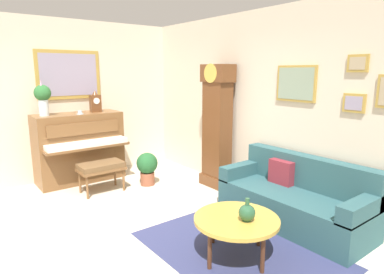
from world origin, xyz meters
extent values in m
cube|color=beige|center=(0.00, 0.00, -0.05)|extent=(6.40, 6.00, 0.10)
cube|color=beige|center=(-2.60, 0.00, 1.40)|extent=(0.10, 4.90, 2.80)
cube|color=#B28E3D|center=(-2.54, 0.39, 1.85)|extent=(0.03, 1.10, 0.84)
cube|color=#998EA8|center=(-2.52, 0.39, 1.85)|extent=(0.01, 0.98, 0.72)
cube|color=beige|center=(0.00, 2.40, 1.40)|extent=(5.30, 0.10, 2.80)
cube|color=#B28E3D|center=(1.55, 2.33, 1.55)|extent=(0.26, 0.03, 0.22)
cube|color=#998EA8|center=(1.55, 2.32, 1.55)|extent=(0.20, 0.01, 0.16)
cube|color=#B28E3D|center=(0.75, 2.33, 1.75)|extent=(0.60, 0.03, 0.48)
cube|color=gray|center=(0.75, 2.32, 1.75)|extent=(0.54, 0.01, 0.42)
cube|color=#B28E3D|center=(1.55, 2.33, 2.00)|extent=(0.24, 0.03, 0.20)
cube|color=tan|center=(1.55, 2.32, 2.00)|extent=(0.18, 0.01, 0.14)
cube|color=navy|center=(1.13, 0.91, 0.00)|extent=(2.10, 1.50, 0.01)
cube|color=brown|center=(-2.25, 0.39, 0.60)|extent=(0.60, 1.44, 1.20)
cube|color=brown|center=(-1.82, 0.39, 0.68)|extent=(0.28, 1.38, 0.04)
cube|color=white|center=(-1.82, 0.39, 0.74)|extent=(0.26, 1.32, 0.08)
cube|color=brown|center=(-1.93, 0.39, 0.98)|extent=(0.03, 1.20, 0.20)
cube|color=brown|center=(-1.46, 0.45, 0.38)|extent=(0.42, 0.70, 0.04)
cube|color=brown|center=(-1.46, 0.45, 0.44)|extent=(0.40, 0.68, 0.08)
cylinder|color=brown|center=(-1.30, 0.15, 0.18)|extent=(0.04, 0.04, 0.36)
cylinder|color=brown|center=(-1.30, 0.75, 0.18)|extent=(0.04, 0.04, 0.36)
cylinder|color=brown|center=(-1.62, 0.15, 0.18)|extent=(0.04, 0.04, 0.36)
cylinder|color=brown|center=(-1.62, 0.75, 0.18)|extent=(0.04, 0.04, 0.36)
cube|color=brown|center=(-0.57, 2.12, 0.09)|extent=(0.52, 0.34, 0.18)
cube|color=brown|center=(-0.57, 2.12, 0.89)|extent=(0.44, 0.28, 1.78)
cube|color=brown|center=(-0.57, 2.12, 1.88)|extent=(0.52, 0.32, 0.28)
cylinder|color=gold|center=(-0.57, 1.97, 1.88)|extent=(0.30, 0.02, 0.30)
cylinder|color=gold|center=(-0.57, 2.07, 0.95)|extent=(0.03, 0.03, 0.70)
cube|color=#2D565B|center=(1.09, 1.92, 0.21)|extent=(1.90, 0.80, 0.42)
cube|color=#2D565B|center=(1.09, 2.22, 0.62)|extent=(1.90, 0.20, 0.44)
cube|color=#2D565B|center=(0.23, 1.92, 0.50)|extent=(0.18, 0.80, 0.20)
cube|color=#2D565B|center=(1.95, 1.92, 0.50)|extent=(0.18, 0.80, 0.20)
cube|color=maroon|center=(0.79, 2.06, 0.58)|extent=(0.34, 0.12, 0.32)
cylinder|color=gold|center=(1.21, 0.80, 0.42)|extent=(0.88, 0.88, 0.04)
torus|color=#4C2B19|center=(1.21, 0.80, 0.42)|extent=(0.88, 0.88, 0.04)
cylinder|color=#4C2B19|center=(1.21, 1.16, 0.20)|extent=(0.04, 0.04, 0.40)
cylinder|color=#4C2B19|center=(1.57, 0.80, 0.20)|extent=(0.04, 0.04, 0.40)
cylinder|color=#4C2B19|center=(1.21, 0.44, 0.20)|extent=(0.04, 0.04, 0.40)
cylinder|color=#4C2B19|center=(0.85, 0.80, 0.20)|extent=(0.04, 0.04, 0.40)
cube|color=brown|center=(-2.23, 0.72, 1.35)|extent=(0.12, 0.18, 0.30)
cylinder|color=white|center=(-2.17, 0.72, 1.40)|extent=(0.01, 0.11, 0.11)
cone|color=brown|center=(-2.23, 0.72, 1.54)|extent=(0.10, 0.10, 0.08)
cylinder|color=silver|center=(-2.23, -0.14, 1.33)|extent=(0.15, 0.15, 0.26)
sphere|color=#2D6B33|center=(-2.23, -0.14, 1.57)|extent=(0.26, 0.26, 0.26)
cone|color=#D199B7|center=(-2.20, -0.16, 1.70)|extent=(0.06, 0.06, 0.16)
cylinder|color=#ADC6D6|center=(-2.10, 0.39, 1.20)|extent=(0.12, 0.12, 0.01)
cylinder|color=#ADC6D6|center=(-2.10, 0.39, 1.23)|extent=(0.08, 0.08, 0.06)
cylinder|color=#234C33|center=(1.32, 0.83, 0.44)|extent=(0.09, 0.09, 0.01)
sphere|color=#285638|center=(1.32, 0.83, 0.52)|extent=(0.17, 0.17, 0.17)
cylinder|color=#285638|center=(1.32, 0.83, 0.64)|extent=(0.04, 0.04, 0.08)
cylinder|color=#935138|center=(-1.31, 1.20, 0.11)|extent=(0.24, 0.24, 0.22)
sphere|color=#235B2D|center=(-1.31, 1.20, 0.38)|extent=(0.36, 0.36, 0.36)
camera|label=1|loc=(3.42, -1.49, 1.92)|focal=30.86mm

